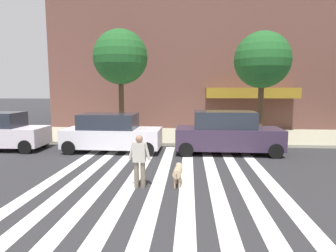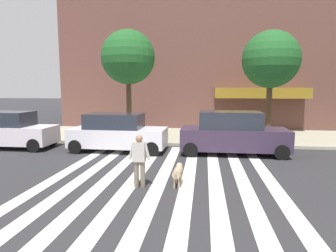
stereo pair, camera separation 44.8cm
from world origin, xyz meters
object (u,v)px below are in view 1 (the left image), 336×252
(pedestrian_dog_walker, at_px, (139,158))
(dog_on_leash, at_px, (178,172))
(street_tree_nearest, at_px, (121,58))
(street_tree_middle, at_px, (262,60))
(parked_car_third_in_line, at_px, (227,133))
(parked_car_behind_first, at_px, (112,133))

(pedestrian_dog_walker, xyz_separation_m, dog_on_leash, (1.16, 0.30, -0.48))
(street_tree_nearest, relative_size, street_tree_middle, 1.04)
(street_tree_middle, bearing_deg, parked_car_third_in_line, -126.47)
(street_tree_middle, xyz_separation_m, pedestrian_dog_walker, (-5.48, -8.04, -3.65))
(parked_car_third_in_line, xyz_separation_m, dog_on_leash, (-2.11, -4.76, -0.52))
(parked_car_third_in_line, relative_size, street_tree_middle, 0.81)
(parked_car_behind_first, height_order, dog_on_leash, parked_car_behind_first)
(pedestrian_dog_walker, bearing_deg, street_tree_nearest, 106.77)
(street_tree_middle, bearing_deg, dog_on_leash, -119.16)
(parked_car_behind_first, relative_size, pedestrian_dog_walker, 2.84)
(parked_car_third_in_line, xyz_separation_m, street_tree_nearest, (-5.76, 3.19, 3.85))
(street_tree_middle, bearing_deg, pedestrian_dog_walker, -124.27)
(street_tree_nearest, distance_m, dog_on_leash, 9.77)
(parked_car_third_in_line, bearing_deg, street_tree_nearest, 151.04)
(dog_on_leash, bearing_deg, street_tree_nearest, 114.64)
(street_tree_nearest, bearing_deg, pedestrian_dog_walker, -73.23)
(dog_on_leash, bearing_deg, street_tree_middle, 60.84)
(street_tree_middle, distance_m, dog_on_leash, 9.78)
(street_tree_nearest, bearing_deg, parked_car_behind_first, -85.63)
(street_tree_nearest, height_order, dog_on_leash, street_tree_nearest)
(parked_car_behind_first, distance_m, pedestrian_dog_walker, 5.53)
(parked_car_behind_first, distance_m, dog_on_leash, 5.87)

